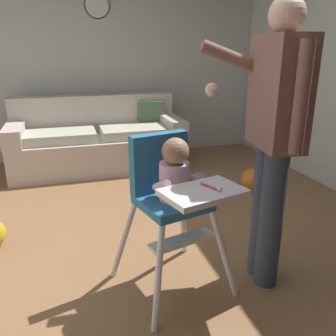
{
  "coord_description": "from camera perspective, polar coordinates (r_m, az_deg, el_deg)",
  "views": [
    {
      "loc": [
        -0.48,
        -2.18,
        1.39
      ],
      "look_at": [
        0.03,
        -0.46,
        0.79
      ],
      "focal_mm": 37.32,
      "sensor_mm": 36.0,
      "label": 1
    }
  ],
  "objects": [
    {
      "name": "adult_standing",
      "position": [
        2.06,
        16.92,
        5.21
      ],
      "size": [
        0.51,
        0.55,
        1.66
      ],
      "rotation": [
        0.0,
        0.0,
        3.0
      ],
      "color": "#384456",
      "rests_on": "ground"
    },
    {
      "name": "toy_ball",
      "position": [
        3.74,
        13.55,
        -1.84
      ],
      "size": [
        0.23,
        0.23,
        0.23
      ],
      "primitive_type": "sphere",
      "color": "orange",
      "rests_on": "ground"
    },
    {
      "name": "wall_far",
      "position": [
        4.81,
        -11.42,
        17.65
      ],
      "size": [
        5.14,
        0.06,
        2.67
      ],
      "primitive_type": "cube",
      "color": "beige",
      "rests_on": "ground"
    },
    {
      "name": "ground",
      "position": [
        2.66,
        -3.57,
        -14.26
      ],
      "size": [
        5.94,
        6.76,
        0.1
      ],
      "primitive_type": "cube",
      "color": "#916541"
    },
    {
      "name": "couch",
      "position": [
        4.41,
        -11.3,
        4.38
      ],
      "size": [
        2.05,
        0.86,
        0.86
      ],
      "rotation": [
        0.0,
        0.0,
        -1.57
      ],
      "color": "beige",
      "rests_on": "ground"
    },
    {
      "name": "wall_clock",
      "position": [
        4.8,
        -11.52,
        24.57
      ],
      "size": [
        0.31,
        0.04,
        0.31
      ],
      "color": "white"
    },
    {
      "name": "high_chair",
      "position": [
        1.98,
        0.69,
        -2.99
      ],
      "size": [
        0.73,
        0.82,
        0.96
      ],
      "rotation": [
        0.0,
        0.0,
        -1.32
      ],
      "color": "white",
      "rests_on": "ground"
    }
  ]
}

